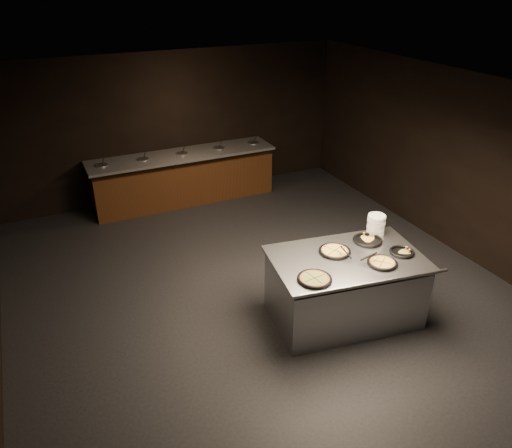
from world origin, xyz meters
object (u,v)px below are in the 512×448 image
object	(u,v)px
plate_stack	(376,224)
pan_veggie_whole	(315,279)
pan_cheese_whole	(335,251)
serving_counter	(344,289)

from	to	relation	value
plate_stack	pan_veggie_whole	distance (m)	1.54
plate_stack	pan_cheese_whole	bearing A→B (deg)	-165.53
plate_stack	pan_cheese_whole	xyz separation A→B (m)	(-0.81, -0.21, -0.12)
pan_veggie_whole	pan_cheese_whole	bearing A→B (deg)	37.76
serving_counter	pan_veggie_whole	distance (m)	0.88
serving_counter	plate_stack	distance (m)	1.04
plate_stack	pan_veggie_whole	xyz separation A→B (m)	(-1.39, -0.66, -0.12)
pan_veggie_whole	plate_stack	bearing A→B (deg)	25.34
pan_veggie_whole	pan_cheese_whole	xyz separation A→B (m)	(0.58, 0.45, -0.00)
serving_counter	plate_stack	bearing A→B (deg)	36.66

